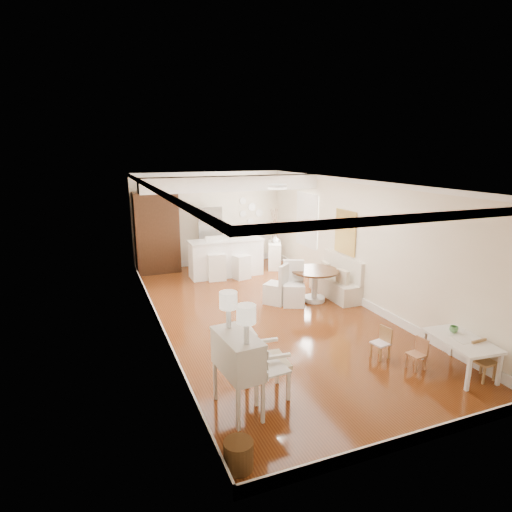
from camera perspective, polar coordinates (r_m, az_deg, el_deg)
room at (r=9.00m, az=0.85°, el=4.75°), size 9.00×9.04×2.82m
secretary_bureau at (r=5.86m, az=-2.45°, el=-15.39°), size 0.94×0.96×1.10m
gustavian_armchair at (r=6.24m, az=1.50°, el=-13.74°), size 0.65×0.65×1.05m
wicker_basket at (r=5.18m, az=-2.35°, el=-24.98°), size 0.41×0.41×0.33m
kids_table at (r=7.62m, az=25.52°, el=-11.87°), size 0.77×1.17×0.56m
kids_chair_a at (r=7.45m, az=20.62°, el=-12.12°), size 0.27×0.27×0.52m
kids_chair_b at (r=7.63m, az=16.28°, el=-11.05°), size 0.30×0.30×0.54m
kids_chair_c at (r=7.55m, az=28.11°, el=-12.22°), size 0.30×0.30×0.61m
banquette at (r=10.37m, az=10.48°, el=-2.70°), size 0.52×1.60×0.98m
dining_table at (r=10.00m, az=7.83°, el=-3.91°), size 1.40×1.40×0.75m
slip_chair_near at (r=9.65m, az=5.05°, el=-3.72°), size 0.63×0.64×1.00m
slip_chair_far at (r=9.75m, az=2.69°, el=-3.69°), size 0.64×0.64×0.94m
breakfast_counter at (r=11.88m, az=-4.01°, el=-0.23°), size 2.05×0.65×1.03m
bar_stool_left at (r=11.53m, az=-5.39°, el=-0.36°), size 0.50×0.50×1.16m
bar_stool_right at (r=11.62m, az=-2.03°, el=-0.53°), size 0.50×0.50×1.03m
pantry_cabinet at (r=12.41m, az=-13.10°, el=3.05°), size 1.20×0.60×2.30m
fridge at (r=12.83m, az=-4.61°, el=2.58°), size 0.75×0.65×1.80m
sideboard at (r=12.70m, az=2.48°, el=0.11°), size 0.64×0.88×0.77m
pencil_cup at (r=7.70m, az=24.87°, el=-8.87°), size 0.18×0.18×0.11m
branch_vase at (r=12.58m, az=2.59°, el=2.29°), size 0.27×0.27×0.22m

